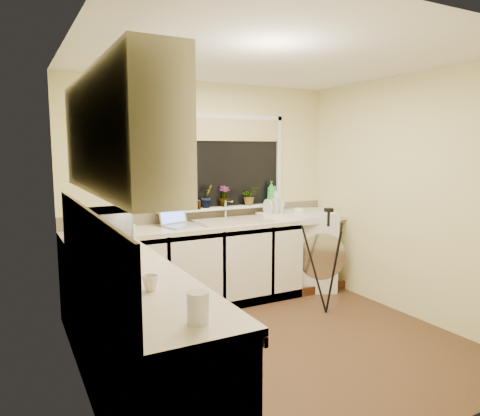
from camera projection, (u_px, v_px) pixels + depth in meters
name	position (u px, v px, depth m)	size (l,w,h in m)	color
floor	(275.00, 344.00, 3.91)	(3.20, 3.20, 0.00)	#523621
ceiling	(278.00, 57.00, 3.58)	(3.20, 3.20, 0.00)	white
wall_back	(205.00, 192.00, 5.06)	(3.20, 3.20, 0.00)	beige
wall_front	(424.00, 237.00, 2.44)	(3.20, 3.20, 0.00)	beige
wall_left	(77.00, 221.00, 3.00)	(3.00, 3.00, 0.00)	beige
wall_right	(409.00, 197.00, 4.49)	(3.00, 3.00, 0.00)	beige
base_cabinet_back	(189.00, 269.00, 4.75)	(2.55, 0.60, 0.86)	silver
base_cabinet_left	(136.00, 340.00, 2.98)	(0.54, 2.40, 0.86)	silver
worktop_back	(216.00, 225.00, 4.84)	(3.20, 0.60, 0.04)	beige
worktop_left	(134.00, 275.00, 2.92)	(0.60, 2.40, 0.04)	beige
upper_cabinet	(113.00, 133.00, 2.61)	(0.28, 1.90, 0.70)	silver
splashback_left	(87.00, 243.00, 2.76)	(0.02, 2.40, 0.45)	beige
splashback_back	(206.00, 214.00, 5.08)	(3.20, 0.02, 0.14)	beige
window_glass	(221.00, 163.00, 5.10)	(1.50, 0.02, 1.00)	black
window_blind	(222.00, 130.00, 5.02)	(1.50, 0.02, 0.25)	tan
windowsill	(224.00, 208.00, 5.12)	(1.60, 0.14, 0.03)	white
sink	(233.00, 221.00, 4.93)	(0.82, 0.46, 0.03)	tan
faucet	(226.00, 209.00, 5.07)	(0.03, 0.03, 0.24)	silver
washing_machine	(304.00, 249.00, 5.48)	(0.68, 0.65, 0.96)	silver
laptop	(177.00, 220.00, 4.66)	(0.43, 0.41, 0.25)	#A09FA7
kettle	(122.00, 233.00, 3.68)	(0.18, 0.18, 0.23)	silver
dish_rack	(274.00, 216.00, 5.22)	(0.38, 0.28, 0.06)	white
tripod	(327.00, 261.00, 4.59)	(0.54, 0.54, 1.11)	black
glass_jug	(198.00, 308.00, 2.06)	(0.10, 0.10, 0.15)	silver
steel_jar	(119.00, 264.00, 2.92)	(0.08, 0.08, 0.11)	white
microwave	(105.00, 227.00, 3.74)	(0.54, 0.36, 0.30)	silver
plant_b	(207.00, 196.00, 4.97)	(0.14, 0.11, 0.26)	#999999
plant_c	(224.00, 196.00, 5.10)	(0.13, 0.13, 0.24)	#999999
plant_d	(249.00, 196.00, 5.23)	(0.19, 0.17, 0.21)	#999999
soap_bottle_green	(271.00, 192.00, 5.38)	(0.11, 0.11, 0.27)	green
soap_bottle_clear	(275.00, 195.00, 5.40)	(0.09, 0.10, 0.21)	#999999
cup_back	(299.00, 212.00, 5.35)	(0.13, 0.13, 0.10)	white
cup_left	(150.00, 283.00, 2.54)	(0.10, 0.10, 0.09)	beige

